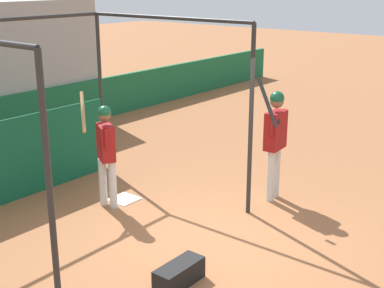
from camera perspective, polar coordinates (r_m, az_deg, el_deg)
name	(u,v)px	position (r m, az deg, el deg)	size (l,w,h in m)	color
ground_plane	(212,239)	(7.89, 2.17, -10.10)	(60.00, 60.00, 0.00)	#935B38
batting_cage	(38,132)	(8.91, -16.09, 1.21)	(3.82, 3.47, 3.04)	#282828
home_plate	(124,199)	(9.27, -7.26, -5.85)	(0.44, 0.44, 0.02)	white
player_batter	(105,147)	(8.70, -9.23, -0.34)	(0.58, 0.88, 1.85)	silver
player_waiting	(275,134)	(8.95, 8.87, 1.03)	(0.76, 0.53, 2.14)	silver
equipment_bag	(179,274)	(6.77, -1.38, -13.72)	(0.70, 0.28, 0.28)	black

